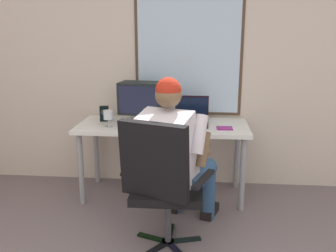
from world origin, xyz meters
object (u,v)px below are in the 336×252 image
Objects in this scene: person_seated at (176,155)px; desk_speaker at (104,114)px; laptop at (191,116)px; crt_monitor at (142,99)px; desk at (163,132)px; cd_case at (225,128)px; wine_glass at (108,116)px; office_chair at (161,179)px.

desk_speaker is at bearing 133.91° from person_seated.
person_seated reaches higher than laptop.
crt_monitor is 3.04× the size of desk_speaker.
person_seated reaches higher than desk.
person_seated is at bearing -63.06° from crt_monitor.
crt_monitor is 3.10× the size of cd_case.
desk_speaker is at bearing 172.05° from crt_monitor.
person_seated is at bearing -97.25° from laptop.
desk_speaker is 1.19m from cd_case.
desk_speaker is at bearing 178.42° from laptop.
wine_glass reaches higher than desk_speaker.
cd_case is (1.17, -0.20, -0.07)m from desk_speaker.
crt_monitor is (-0.37, 0.74, 0.30)m from person_seated.
laptop is at bearing -1.58° from desk_speaker.
laptop is (0.10, 0.77, 0.13)m from person_seated.
wine_glass is at bearing -146.68° from crt_monitor.
office_chair is at bearing -84.86° from desk.
laptop reaches higher than cd_case.
desk is at bearing 17.63° from wine_glass.
office_chair reaches higher than wine_glass.
desk_speaker is at bearing 113.04° from wine_glass.
person_seated is 3.84× the size of laptop.
laptop is at bearing 3.67° from crt_monitor.
crt_monitor is at bearing 171.07° from desk.
office_chair is 6.41× the size of wine_glass.
office_chair is 1.00m from cd_case.
desk_speaker is at bearing 171.71° from desk.
office_chair is 0.79× the size of person_seated.
person_seated is 0.72m from cd_case.
wine_glass is (-0.28, -0.19, -0.13)m from crt_monitor.
laptop reaches higher than desk.
desk is at bearing 95.14° from office_chair.
desk is 0.54m from wine_glass.
laptop is at bearing 82.75° from person_seated.
desk is 0.31m from laptop.
crt_monitor reaches higher than wine_glass.
office_chair is at bearing -100.02° from laptop.
desk is at bearing -166.97° from laptop.
cd_case is at bearing -11.26° from desk.
desk is 3.64× the size of crt_monitor.
crt_monitor is (-0.20, 0.03, 0.31)m from desk.
office_chair is at bearing -73.80° from crt_monitor.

